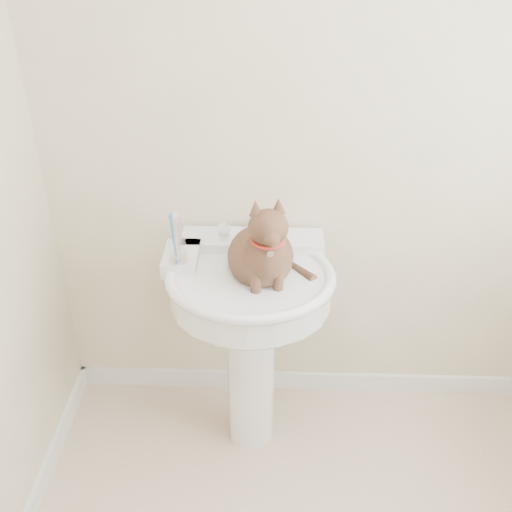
{
  "coord_description": "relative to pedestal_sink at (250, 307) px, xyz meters",
  "views": [
    {
      "loc": [
        -0.21,
        -0.97,
        2.02
      ],
      "look_at": [
        -0.27,
        0.8,
        0.91
      ],
      "focal_mm": 42.0,
      "sensor_mm": 36.0,
      "label": 1
    }
  ],
  "objects": [
    {
      "name": "soap_bar",
      "position": [
        0.05,
        0.25,
        0.2
      ],
      "size": [
        0.09,
        0.06,
        0.03
      ],
      "primitive_type": "cube",
      "rotation": [
        0.0,
        0.0,
        -0.04
      ],
      "color": "#EA5033",
      "rests_on": "pedestal_sink"
    },
    {
      "name": "faucet",
      "position": [
        0.0,
        0.16,
        0.23
      ],
      "size": [
        0.28,
        0.12,
        0.14
      ],
      "color": "silver",
      "rests_on": "pedestal_sink"
    },
    {
      "name": "wall_back",
      "position": [
        0.29,
        0.29,
        0.57
      ],
      "size": [
        2.2,
        0.0,
        2.5
      ],
      "primitive_type": null,
      "color": "beige",
      "rests_on": "ground"
    },
    {
      "name": "pedestal_sink",
      "position": [
        0.0,
        0.0,
        0.0
      ],
      "size": [
        0.63,
        0.62,
        0.87
      ],
      "color": "white",
      "rests_on": "floor"
    },
    {
      "name": "baseboard_back",
      "position": [
        0.29,
        0.28,
        -0.64
      ],
      "size": [
        2.2,
        0.02,
        0.09
      ],
      "primitive_type": "cube",
      "color": "white",
      "rests_on": "floor"
    },
    {
      "name": "cat",
      "position": [
        0.04,
        -0.02,
        0.25
      ],
      "size": [
        0.26,
        0.32,
        0.47
      ],
      "rotation": [
        0.0,
        0.0,
        0.22
      ],
      "color": "brown",
      "rests_on": "pedestal_sink"
    },
    {
      "name": "toothbrush_cup",
      "position": [
        -0.26,
        0.01,
        0.24
      ],
      "size": [
        0.07,
        0.07,
        0.19
      ],
      "rotation": [
        0.0,
        0.0,
        -0.19
      ],
      "color": "silver",
      "rests_on": "pedestal_sink"
    }
  ]
}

